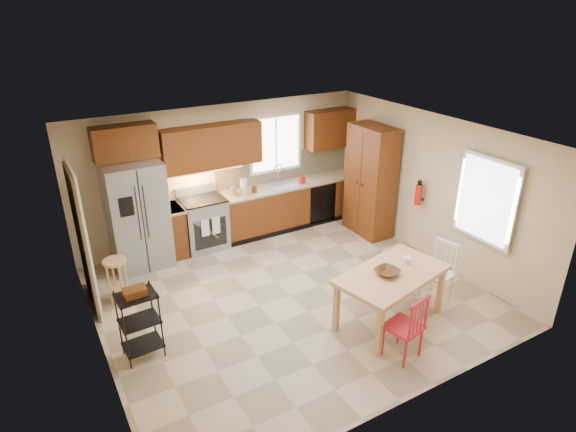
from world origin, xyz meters
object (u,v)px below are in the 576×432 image
Objects in this scene: bar_stool at (118,281)px; refrigerator at (137,215)px; soap_bottle at (302,178)px; fire_extinguisher at (418,195)px; table_jar at (407,262)px; range_stove at (204,224)px; chair_red at (404,326)px; table_bowl at (387,275)px; pantry at (370,181)px; dining_table at (390,297)px; utility_cart at (140,324)px; chair_white at (437,273)px.

refrigerator is at bearing 43.95° from bar_stool.
fire_extinguisher is at bearing -59.47° from soap_bottle.
range_stove is at bearing 118.25° from table_jar.
refrigerator is at bearing 106.72° from chair_red.
soap_bottle is 3.40m from table_bowl.
pantry is 2.95m from dining_table.
utility_cart is (-4.74, -1.43, -0.58)m from pantry.
range_stove is (1.15, 0.06, -0.45)m from refrigerator.
pantry is at bearing 62.64° from table_jar.
chair_white is at bearing -43.14° from bar_stool.
pantry is 5.83× the size of fire_extinguisher.
range_stove is 3.77m from table_jar.
fire_extinguisher reaches higher than soap_bottle.
dining_table is (-1.55, -2.42, -0.67)m from pantry.
pantry is 6.60× the size of table_bowl.
table_jar is (1.78, -3.31, 0.35)m from range_stove.
chair_white is 6.84× the size of table_jar.
utility_cart is (-0.61, -2.35, -0.44)m from refrigerator.
chair_white is 1.10m from table_bowl.
table_bowl is at bearing -101.81° from soap_bottle.
bar_stool is (-4.14, 2.36, -0.11)m from chair_white.
chair_red is (2.23, -4.00, -0.45)m from refrigerator.
chair_red is at bearing -130.79° from dining_table.
range_stove is at bearing 51.15° from utility_cart.
fire_extinguisher is 0.39× the size of chair_white.
soap_bottle reaches higher than table_bowl.
bar_stool is (-3.09, 2.41, -0.43)m from table_bowl.
dining_table is at bearing -141.85° from fire_extinguisher.
refrigerator is 1.25m from bar_stool.
refrigerator is 4.37m from table_jar.
fire_extinguisher is at bearing -79.22° from pantry.
dining_table is 1.70× the size of chair_white.
chair_white is 4.76m from bar_stool.
refrigerator reaches higher than dining_table.
soap_bottle reaches higher than chair_white.
utility_cart reaches higher than bar_stool.
range_stove is 3.19m from pantry.
fire_extinguisher is (4.33, -1.98, 0.19)m from refrigerator.
range_stove is 1.00× the size of chair_white.
utility_cart is (-3.54, 0.90, -0.33)m from table_jar.
range_stove is 2.89× the size of table_bowl.
table_bowl is 0.46× the size of bar_stool.
refrigerator reaches higher than bar_stool.
fire_extinguisher is 0.39× the size of chair_red.
table_jar is (0.69, 0.75, 0.34)m from chair_red.
soap_bottle is 0.20× the size of utility_cart.
bar_stool is at bearing -122.57° from refrigerator.
soap_bottle reaches higher than dining_table.
fire_extinguisher is 2.32m from table_bowl.
fire_extinguisher is 1.13× the size of table_bowl.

